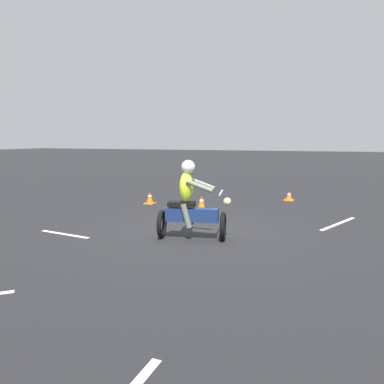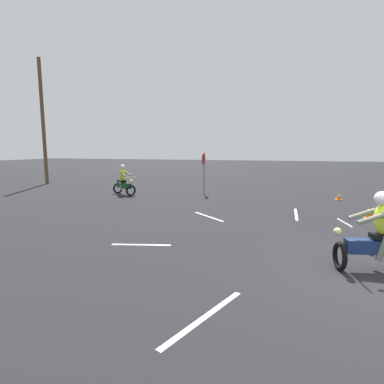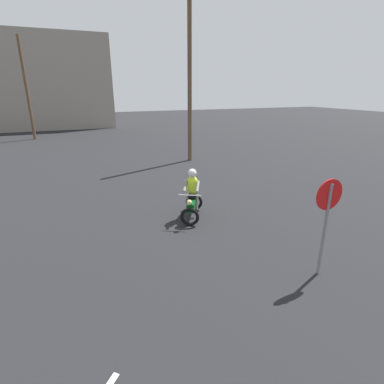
{
  "view_description": "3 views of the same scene",
  "coord_description": "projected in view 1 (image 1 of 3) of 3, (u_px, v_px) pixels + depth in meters",
  "views": [
    {
      "loc": [
        7.64,
        2.83,
        2.09
      ],
      "look_at": [
        0.5,
        0.09,
        1.0
      ],
      "focal_mm": 35.0,
      "sensor_mm": 36.0,
      "label": 1
    },
    {
      "loc": [
        -6.18,
        1.98,
        2.49
      ],
      "look_at": [
        4.39,
        5.09,
        0.9
      ],
      "focal_mm": 28.0,
      "sensor_mm": 36.0,
      "label": 2
    },
    {
      "loc": [
        4.78,
        1.55,
        4.09
      ],
      "look_at": [
        8.29,
        10.09,
        0.9
      ],
      "focal_mm": 28.0,
      "sensor_mm": 36.0,
      "label": 3
    }
  ],
  "objects": [
    {
      "name": "lane_stripe_nw",
      "position": [
        338.0,
        224.0,
        9.28
      ],
      "size": [
        1.84,
        0.84,
        0.01
      ],
      "primitive_type": "cube",
      "rotation": [
        0.0,
        0.0,
        4.32
      ],
      "color": "silver",
      "rests_on": "ground"
    },
    {
      "name": "ground_plane",
      "position": [
        197.0,
        233.0,
        8.36
      ],
      "size": [
        120.0,
        120.0,
        0.0
      ],
      "primitive_type": "plane",
      "color": "black"
    },
    {
      "name": "traffic_cone_far_center",
      "position": [
        202.0,
        203.0,
        11.03
      ],
      "size": [
        0.32,
        0.32,
        0.42
      ],
      "color": "orange",
      "rests_on": "ground"
    },
    {
      "name": "motorcycle_rider_foreground",
      "position": [
        190.0,
        205.0,
        7.77
      ],
      "size": [
        0.91,
        1.56,
        1.66
      ],
      "rotation": [
        0.0,
        0.0,
        0.21
      ],
      "color": "black",
      "rests_on": "ground"
    },
    {
      "name": "lane_stripe_s",
      "position": [
        65.0,
        234.0,
        8.26
      ],
      "size": [
        0.27,
        1.39,
        0.01
      ],
      "primitive_type": "cube",
      "rotation": [
        0.0,
        0.0,
        6.16
      ],
      "color": "silver",
      "rests_on": "ground"
    },
    {
      "name": "traffic_cone_mid_center",
      "position": [
        289.0,
        196.0,
        12.75
      ],
      "size": [
        0.32,
        0.32,
        0.31
      ],
      "color": "orange",
      "rests_on": "ground"
    },
    {
      "name": "traffic_cone_mid_left",
      "position": [
        185.0,
        181.0,
        16.76
      ],
      "size": [
        0.32,
        0.32,
        0.47
      ],
      "color": "orange",
      "rests_on": "ground"
    },
    {
      "name": "traffic_cone_near_right",
      "position": [
        150.0,
        198.0,
        12.11
      ],
      "size": [
        0.32,
        0.32,
        0.37
      ],
      "color": "orange",
      "rests_on": "ground"
    },
    {
      "name": "lane_stripe_sw",
      "position": [
        197.0,
        215.0,
        10.35
      ],
      "size": [
        1.73,
        1.07,
        0.01
      ],
      "primitive_type": "cube",
      "rotation": [
        0.0,
        0.0,
        5.24
      ],
      "color": "silver",
      "rests_on": "ground"
    }
  ]
}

